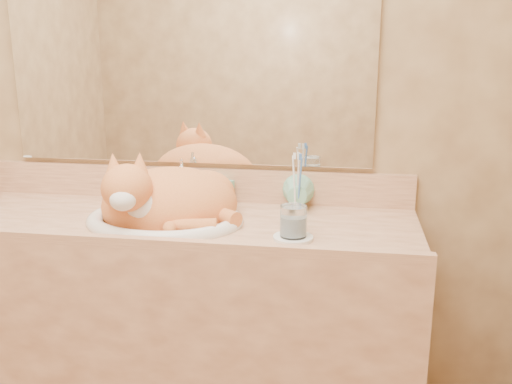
% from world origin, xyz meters
% --- Properties ---
extents(wall_back, '(2.40, 0.02, 2.50)m').
position_xyz_m(wall_back, '(0.00, 1.00, 1.25)').
color(wall_back, brown).
rests_on(wall_back, ground).
extents(vanity_counter, '(1.60, 0.55, 0.85)m').
position_xyz_m(vanity_counter, '(0.00, 0.72, 0.42)').
color(vanity_counter, '#A06748').
rests_on(vanity_counter, floor).
extents(mirror, '(1.30, 0.02, 0.80)m').
position_xyz_m(mirror, '(0.00, 0.99, 1.39)').
color(mirror, white).
rests_on(mirror, wall_back).
extents(sink_basin, '(0.53, 0.46, 0.15)m').
position_xyz_m(sink_basin, '(-0.01, 0.70, 0.93)').
color(sink_basin, white).
rests_on(sink_basin, vanity_counter).
extents(faucet, '(0.06, 0.11, 0.15)m').
position_xyz_m(faucet, '(-0.01, 0.90, 0.93)').
color(faucet, white).
rests_on(faucet, vanity_counter).
extents(cat, '(0.54, 0.49, 0.24)m').
position_xyz_m(cat, '(-0.01, 0.72, 0.93)').
color(cat, '#D36830').
rests_on(cat, sink_basin).
extents(soap_dispenser, '(0.11, 0.11, 0.19)m').
position_xyz_m(soap_dispenser, '(0.08, 0.86, 0.94)').
color(soap_dispenser, '#76BE9E').
rests_on(soap_dispenser, vanity_counter).
extents(toothbrush_cup, '(0.12, 0.12, 0.11)m').
position_xyz_m(toothbrush_cup, '(0.40, 0.88, 0.90)').
color(toothbrush_cup, '#76BE9E').
rests_on(toothbrush_cup, vanity_counter).
extents(toothbrushes, '(0.03, 0.03, 0.21)m').
position_xyz_m(toothbrushes, '(0.40, 0.88, 0.97)').
color(toothbrushes, silver).
rests_on(toothbrushes, toothbrush_cup).
extents(saucer, '(0.12, 0.12, 0.01)m').
position_xyz_m(saucer, '(0.41, 0.60, 0.85)').
color(saucer, white).
rests_on(saucer, vanity_counter).
extents(water_glass, '(0.08, 0.08, 0.09)m').
position_xyz_m(water_glass, '(0.41, 0.60, 0.91)').
color(water_glass, white).
rests_on(water_glass, saucer).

